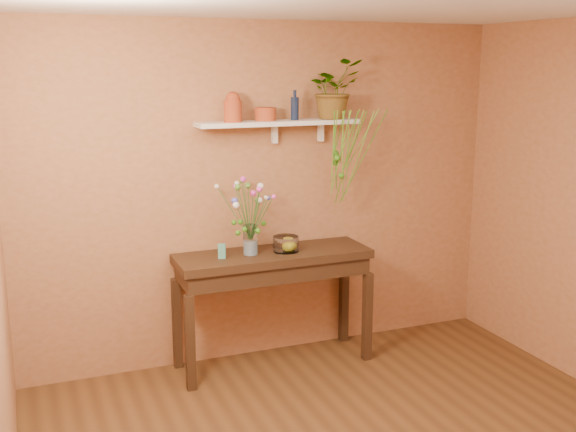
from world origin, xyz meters
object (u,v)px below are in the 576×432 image
at_px(sideboard, 273,269).
at_px(bouquet, 247,203).
at_px(blue_bottle, 295,108).
at_px(glass_bowl, 286,244).
at_px(glass_vase, 250,242).
at_px(spider_plant, 334,89).
at_px(terracotta_jug, 233,108).

distance_m(sideboard, bouquet, 0.58).
height_order(blue_bottle, glass_bowl, blue_bottle).
bearing_deg(bouquet, glass_vase, 33.51).
relative_size(spider_plant, glass_bowl, 2.34).
distance_m(bouquet, glass_bowl, 0.47).
height_order(terracotta_jug, blue_bottle, blue_bottle).
xyz_separation_m(sideboard, glass_vase, (-0.18, 0.00, 0.23)).
xyz_separation_m(terracotta_jug, spider_plant, (0.84, 0.01, 0.12)).
xyz_separation_m(terracotta_jug, bouquet, (0.06, -0.13, -0.71)).
relative_size(blue_bottle, bouquet, 0.49).
xyz_separation_m(spider_plant, glass_vase, (-0.75, -0.12, -1.14)).
bearing_deg(terracotta_jug, glass_vase, -50.79).
height_order(sideboard, bouquet, bouquet).
distance_m(sideboard, glass_vase, 0.30).
bearing_deg(sideboard, blue_bottle, 28.16).
distance_m(sideboard, terracotta_jug, 1.29).
xyz_separation_m(glass_vase, glass_bowl, (0.29, -0.02, -0.04)).
bearing_deg(glass_vase, blue_bottle, 16.41).
xyz_separation_m(sideboard, terracotta_jug, (-0.27, 0.11, 1.25)).
relative_size(spider_plant, glass_vase, 2.01).
bearing_deg(blue_bottle, spider_plant, -0.19).
xyz_separation_m(bouquet, glass_bowl, (0.31, 0.00, -0.35)).
bearing_deg(terracotta_jug, sideboard, -22.02).
height_order(terracotta_jug, glass_bowl, terracotta_jug).
bearing_deg(glass_vase, spider_plant, 9.24).
distance_m(sideboard, spider_plant, 1.49).
distance_m(terracotta_jug, blue_bottle, 0.51).
relative_size(terracotta_jug, glass_vase, 0.98).
relative_size(sideboard, spider_plant, 3.28).
relative_size(bouquet, glass_bowl, 2.38).
xyz_separation_m(glass_vase, bouquet, (-0.03, -0.02, 0.31)).
distance_m(terracotta_jug, glass_bowl, 1.13).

